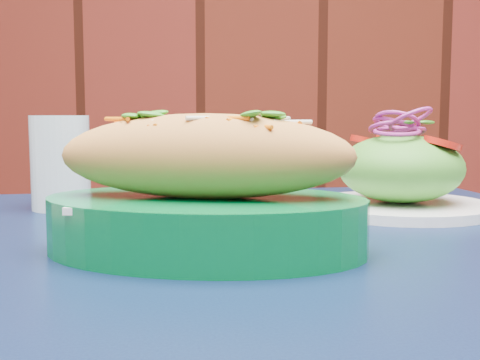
{
  "coord_description": "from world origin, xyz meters",
  "views": [
    {
      "loc": [
        0.18,
        0.99,
        0.87
      ],
      "look_at": [
        0.16,
        1.57,
        0.81
      ],
      "focal_mm": 45.0,
      "sensor_mm": 36.0,
      "label": 1
    }
  ],
  "objects": [
    {
      "name": "cafe_table",
      "position": [
        0.2,
        1.59,
        0.66
      ],
      "size": [
        0.94,
        0.94,
        0.75
      ],
      "rotation": [
        0.0,
        0.0,
        0.2
      ],
      "color": "black",
      "rests_on": "ground"
    },
    {
      "name": "banh_mi_basket",
      "position": [
        0.13,
        1.52,
        0.8
      ],
      "size": [
        0.31,
        0.22,
        0.13
      ],
      "rotation": [
        0.0,
        0.0,
        -0.12
      ],
      "color": "#00622B",
      "rests_on": "cafe_table"
    },
    {
      "name": "salad_plate",
      "position": [
        0.36,
        1.76,
        0.8
      ],
      "size": [
        0.23,
        0.23,
        0.13
      ],
      "rotation": [
        0.0,
        0.0,
        0.36
      ],
      "color": "white",
      "rests_on": "cafe_table"
    },
    {
      "name": "water_glass",
      "position": [
        -0.07,
        1.77,
        0.81
      ],
      "size": [
        0.08,
        0.08,
        0.12
      ],
      "primitive_type": "cylinder",
      "color": "silver",
      "rests_on": "cafe_table"
    }
  ]
}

